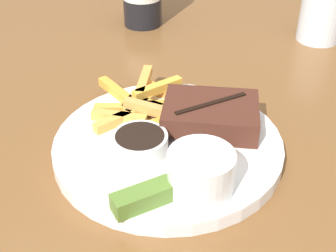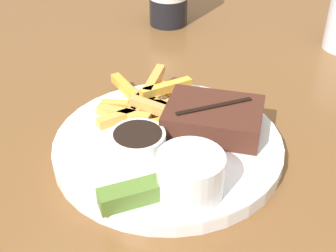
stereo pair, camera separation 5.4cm
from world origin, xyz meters
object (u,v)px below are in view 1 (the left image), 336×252
pickle_spear (148,198)px  fork_utensil (121,120)px  dinner_plate (168,146)px  coleslaw_cup (201,170)px  knife_utensil (183,126)px  steak_portion (211,115)px  dipping_sauce_cup (140,143)px  drinking_glass (322,12)px

pickle_spear → fork_utensil: 0.15m
dinner_plate → coleslaw_cup: size_ratio=3.95×
dinner_plate → coleslaw_cup: coleslaw_cup is taller
knife_utensil → coleslaw_cup: bearing=-139.8°
steak_portion → coleslaw_cup: coleslaw_cup is taller
dipping_sauce_cup → pickle_spear: bearing=-69.8°
dipping_sauce_cup → drinking_glass: bearing=62.0°
dipping_sauce_cup → fork_utensil: 0.07m
steak_portion → fork_utensil: (-0.11, -0.01, -0.01)m
pickle_spear → knife_utensil: size_ratio=0.39×
steak_portion → fork_utensil: steak_portion is taller
dinner_plate → drinking_glass: 0.42m
steak_portion → pickle_spear: bearing=-104.7°
dinner_plate → dipping_sauce_cup: 0.04m
dinner_plate → knife_utensil: 0.03m
fork_utensil → dipping_sauce_cup: bearing=-32.5°
steak_portion → drinking_glass: 0.36m
steak_portion → knife_utensil: (-0.03, -0.01, -0.01)m
steak_portion → dipping_sauce_cup: 0.10m
coleslaw_cup → dipping_sauce_cup: (-0.08, 0.05, -0.01)m
dipping_sauce_cup → fork_utensil: size_ratio=0.50×
coleslaw_cup → pickle_spear: (-0.05, -0.03, -0.02)m
steak_portion → knife_utensil: bearing=-157.6°
coleslaw_cup → knife_utensil: coleslaw_cup is taller
drinking_glass → pickle_spear: bearing=-110.8°
fork_utensil → coleslaw_cup: bearing=-19.7°
dinner_plate → steak_portion: bearing=42.7°
fork_utensil → knife_utensil: size_ratio=0.80×
steak_portion → knife_utensil: steak_portion is taller
fork_utensil → knife_utensil: bearing=22.8°
dinner_plate → drinking_glass: drinking_glass is taller
dinner_plate → steak_portion: (0.04, 0.04, 0.02)m
dipping_sauce_cup → dinner_plate: bearing=48.1°
steak_portion → dipping_sauce_cup: bearing=-135.2°
coleslaw_cup → knife_utensil: bearing=110.4°
dinner_plate → pickle_spear: 0.11m
dinner_plate → fork_utensil: bearing=158.5°
dinner_plate → fork_utensil: 0.07m
pickle_spear → drinking_glass: bearing=69.2°
dinner_plate → fork_utensil: size_ratio=2.12×
fork_utensil → drinking_glass: size_ratio=1.26×
steak_portion → knife_utensil: size_ratio=0.76×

